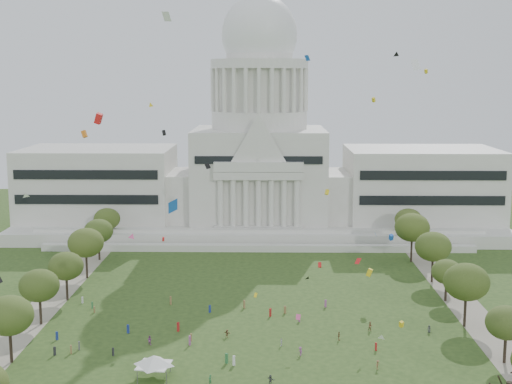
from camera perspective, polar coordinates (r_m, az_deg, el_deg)
The scene contains 30 objects.
ground at distance 136.32m, azimuth -0.31°, elevation -13.10°, with size 400.00×400.00×0.00m, color #2A4319.
capitol at distance 241.48m, azimuth 0.26°, elevation 2.21°, with size 160.00×64.50×91.30m.
path_left at distance 172.09m, azimuth -16.47°, elevation -8.67°, with size 8.00×160.00×0.04m, color gray.
path_right at distance 170.54m, azimuth 16.46°, elevation -8.84°, with size 8.00×160.00×0.04m, color gray.
row_tree_l_1 at distance 138.50m, azimuth -19.15°, elevation -9.32°, with size 8.86×8.86×12.59m.
row_tree_r_1 at distance 138.90m, azimuth 19.40°, elevation -9.84°, with size 7.58×7.58×10.78m.
row_tree_l_2 at distance 157.21m, azimuth -16.95°, elevation -7.17°, with size 8.42×8.42×11.97m.
row_tree_r_2 at distance 155.19m, azimuth 16.49°, elevation -6.92°, with size 9.55×9.55×13.58m.
row_tree_l_3 at distance 172.30m, azimuth -14.96°, elevation -5.75°, with size 8.12×8.12×11.55m.
row_tree_r_3 at distance 171.79m, azimuth 15.01°, elevation -6.18°, with size 7.01×7.01×9.98m.
row_tree_l_4 at distance 189.34m, azimuth -13.46°, elevation -3.97°, with size 9.29×9.29×13.21m.
row_tree_r_4 at distance 185.97m, azimuth 13.99°, elevation -4.26°, with size 9.19×9.19×13.06m.
row_tree_l_5 at distance 207.42m, azimuth -12.49°, elevation -3.07°, with size 8.33×8.33×11.85m.
row_tree_r_5 at distance 204.77m, azimuth 12.39°, elevation -2.79°, with size 9.82×9.82×13.96m.
row_tree_l_6 at distance 225.10m, azimuth -11.84°, elevation -2.12°, with size 8.19×8.19×11.64m.
row_tree_r_6 at distance 222.76m, azimuth 12.10°, elevation -2.19°, with size 8.42×8.42×11.97m.
big_bare_tree at distance 112.78m, azimuth 19.65°, elevation -13.81°, with size 6.00×5.00×12.80m.
event_tent at distance 128.02m, azimuth -8.18°, elevation -13.16°, with size 8.49×8.49×4.18m.
person_0 at distance 152.56m, azimuth 13.69°, elevation -10.58°, with size 0.75×0.49×1.54m, color #4C4C51.
person_2 at distance 150.95m, azimuth 9.14°, elevation -10.56°, with size 0.97×0.60×1.99m, color olive.
person_3 at distance 137.19m, azimuth 3.56°, elevation -12.59°, with size 1.08×0.56×1.68m, color #994C8C.
person_4 at distance 141.48m, azimuth 2.04°, elevation -11.91°, with size 0.92×0.50×1.57m, color silver.
person_5 at distance 145.88m, azimuth -2.33°, elevation -11.24°, with size 1.50×0.59×1.62m, color olive.
person_7 at distance 125.24m, azimuth -3.70°, elevation -14.76°, with size 0.67×0.49×1.85m, color #33723F.
person_8 at distance 143.44m, azimuth -8.51°, elevation -11.65°, with size 0.91×0.56×1.87m, color #994C8C.
person_9 at distance 132.86m, azimuth 9.71°, elevation -13.46°, with size 1.09×0.56×1.69m, color olive.
person_10 at distance 145.12m, azimuth 6.65°, elevation -11.37°, with size 1.04×0.57×1.78m, color olive.
person_11 at distance 125.25m, azimuth 1.17°, elevation -14.78°, with size 1.57×0.62×1.69m, color #4C4C51.
distant_crowd at distance 150.07m, azimuth -5.67°, elevation -10.66°, with size 63.93×35.82×1.93m.
kite_swarm at distance 139.20m, azimuth 1.86°, elevation -1.13°, with size 91.02×103.98×65.17m.
Camera 1 is at (2.75, -126.07, 51.79)m, focal length 50.00 mm.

